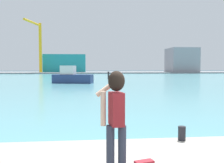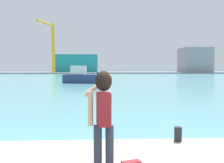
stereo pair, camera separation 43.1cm
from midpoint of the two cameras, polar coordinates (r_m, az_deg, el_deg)
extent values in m
plane|color=#334751|center=(54.26, -4.30, 0.80)|extent=(220.00, 220.00, 0.00)
cube|color=#599EA8|center=(56.25, -4.35, 0.90)|extent=(140.00, 100.00, 0.02)
cube|color=gray|center=(96.22, -4.91, 2.04)|extent=(140.00, 20.00, 0.45)
cylinder|color=#2D3342|center=(4.43, -3.26, -15.04)|extent=(0.14, 0.14, 0.82)
cylinder|color=#2D3342|center=(4.44, -0.59, -14.99)|extent=(0.14, 0.14, 0.82)
cube|color=maroon|center=(4.27, -1.94, -6.19)|extent=(0.25, 0.37, 0.56)
sphere|color=#E0B293|center=(4.22, -1.95, -0.02)|extent=(0.22, 0.22, 0.22)
ellipsoid|color=black|center=(4.20, -1.93, 0.10)|extent=(0.28, 0.26, 0.34)
cylinder|color=#E0B293|center=(4.26, -4.91, -6.09)|extent=(0.09, 0.09, 0.58)
cylinder|color=#E0B293|center=(4.43, -3.23, -0.90)|extent=(0.53, 0.17, 0.40)
cube|color=black|center=(4.53, -3.54, 1.35)|extent=(0.02, 0.07, 0.14)
cylinder|color=black|center=(6.52, 13.60, -11.28)|extent=(0.18, 0.18, 0.34)
cube|color=navy|center=(37.10, -9.12, 0.60)|extent=(6.01, 3.38, 1.26)
cube|color=silver|center=(37.29, -10.18, 2.57)|extent=(2.31, 1.94, 1.28)
cube|color=teal|center=(97.29, -10.64, 4.05)|extent=(15.32, 8.39, 6.49)
cube|color=gray|center=(100.55, 15.28, 4.68)|extent=(10.12, 10.82, 8.99)
cylinder|color=yellow|center=(92.03, -15.96, 7.29)|extent=(1.00, 1.00, 16.98)
cylinder|color=yellow|center=(87.44, -17.60, 12.56)|extent=(3.26, 11.90, 0.70)
camera|label=1|loc=(0.22, -91.48, -0.09)|focal=40.61mm
camera|label=2|loc=(0.22, 88.52, 0.09)|focal=40.61mm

